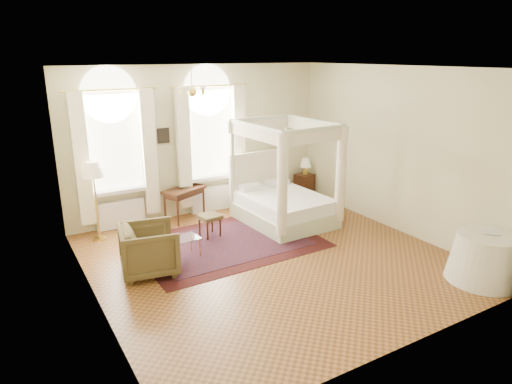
{
  "coord_description": "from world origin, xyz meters",
  "views": [
    {
      "loc": [
        -4.04,
        -6.27,
        3.52
      ],
      "look_at": [
        -0.09,
        0.4,
        1.16
      ],
      "focal_mm": 32.0,
      "sensor_mm": 36.0,
      "label": 1
    }
  ],
  "objects_px": {
    "floor_lamp": "(93,174)",
    "side_table": "(485,258)",
    "armchair": "(149,249)",
    "writing_desk": "(184,193)",
    "canopy_bed": "(284,200)",
    "coffee_table": "(184,240)",
    "nightstand": "(304,185)",
    "stool": "(210,218)"
  },
  "relations": [
    {
      "from": "stool",
      "to": "side_table",
      "type": "relative_size",
      "value": 0.4
    },
    {
      "from": "writing_desk",
      "to": "floor_lamp",
      "type": "distance_m",
      "value": 2.04
    },
    {
      "from": "nightstand",
      "to": "armchair",
      "type": "height_order",
      "value": "armchair"
    },
    {
      "from": "coffee_table",
      "to": "side_table",
      "type": "xyz_separation_m",
      "value": [
        3.83,
        -3.25,
        0.05
      ]
    },
    {
      "from": "stool",
      "to": "side_table",
      "type": "height_order",
      "value": "side_table"
    },
    {
      "from": "writing_desk",
      "to": "stool",
      "type": "bearing_deg",
      "value": -87.96
    },
    {
      "from": "stool",
      "to": "side_table",
      "type": "distance_m",
      "value": 4.93
    },
    {
      "from": "nightstand",
      "to": "coffee_table",
      "type": "distance_m",
      "value": 4.43
    },
    {
      "from": "nightstand",
      "to": "writing_desk",
      "type": "distance_m",
      "value": 3.26
    },
    {
      "from": "coffee_table",
      "to": "armchair",
      "type": "bearing_deg",
      "value": -159.6
    },
    {
      "from": "writing_desk",
      "to": "coffee_table",
      "type": "relative_size",
      "value": 1.8
    },
    {
      "from": "floor_lamp",
      "to": "side_table",
      "type": "height_order",
      "value": "floor_lamp"
    },
    {
      "from": "side_table",
      "to": "floor_lamp",
      "type": "bearing_deg",
      "value": 135.38
    },
    {
      "from": "canopy_bed",
      "to": "side_table",
      "type": "bearing_deg",
      "value": -71.47
    },
    {
      "from": "canopy_bed",
      "to": "writing_desk",
      "type": "height_order",
      "value": "canopy_bed"
    },
    {
      "from": "coffee_table",
      "to": "side_table",
      "type": "height_order",
      "value": "side_table"
    },
    {
      "from": "canopy_bed",
      "to": "floor_lamp",
      "type": "xyz_separation_m",
      "value": [
        -3.67,
        1.06,
        0.84
      ]
    },
    {
      "from": "nightstand",
      "to": "floor_lamp",
      "type": "height_order",
      "value": "floor_lamp"
    },
    {
      "from": "writing_desk",
      "to": "floor_lamp",
      "type": "bearing_deg",
      "value": -173.49
    },
    {
      "from": "canopy_bed",
      "to": "floor_lamp",
      "type": "distance_m",
      "value": 3.91
    },
    {
      "from": "writing_desk",
      "to": "armchair",
      "type": "xyz_separation_m",
      "value": [
        -1.48,
        -2.12,
        -0.19
      ]
    },
    {
      "from": "side_table",
      "to": "writing_desk",
      "type": "bearing_deg",
      "value": 120.93
    },
    {
      "from": "nightstand",
      "to": "stool",
      "type": "height_order",
      "value": "nightstand"
    },
    {
      "from": "nightstand",
      "to": "stool",
      "type": "xyz_separation_m",
      "value": [
        -3.21,
        -1.2,
        0.09
      ]
    },
    {
      "from": "stool",
      "to": "armchair",
      "type": "distance_m",
      "value": 1.78
    },
    {
      "from": "nightstand",
      "to": "stool",
      "type": "distance_m",
      "value": 3.42
    },
    {
      "from": "floor_lamp",
      "to": "canopy_bed",
      "type": "bearing_deg",
      "value": -16.08
    },
    {
      "from": "canopy_bed",
      "to": "nightstand",
      "type": "distance_m",
      "value": 1.96
    },
    {
      "from": "coffee_table",
      "to": "stool",
      "type": "bearing_deg",
      "value": 38.89
    },
    {
      "from": "nightstand",
      "to": "floor_lamp",
      "type": "xyz_separation_m",
      "value": [
        -5.14,
        -0.22,
        1.04
      ]
    },
    {
      "from": "canopy_bed",
      "to": "side_table",
      "type": "xyz_separation_m",
      "value": [
        1.28,
        -3.83,
        -0.11
      ]
    },
    {
      "from": "armchair",
      "to": "side_table",
      "type": "distance_m",
      "value": 5.43
    },
    {
      "from": "canopy_bed",
      "to": "writing_desk",
      "type": "xyz_separation_m",
      "value": [
        -1.77,
        1.27,
        0.11
      ]
    },
    {
      "from": "floor_lamp",
      "to": "stool",
      "type": "bearing_deg",
      "value": -26.91
    },
    {
      "from": "armchair",
      "to": "coffee_table",
      "type": "distance_m",
      "value": 0.76
    },
    {
      "from": "nightstand",
      "to": "side_table",
      "type": "distance_m",
      "value": 5.1
    },
    {
      "from": "writing_desk",
      "to": "floor_lamp",
      "type": "relative_size",
      "value": 0.68
    },
    {
      "from": "stool",
      "to": "floor_lamp",
      "type": "height_order",
      "value": "floor_lamp"
    },
    {
      "from": "canopy_bed",
      "to": "armchair",
      "type": "bearing_deg",
      "value": -165.43
    },
    {
      "from": "armchair",
      "to": "side_table",
      "type": "relative_size",
      "value": 0.8
    },
    {
      "from": "coffee_table",
      "to": "side_table",
      "type": "bearing_deg",
      "value": -40.28
    },
    {
      "from": "stool",
      "to": "canopy_bed",
      "type": "bearing_deg",
      "value": -2.48
    }
  ]
}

